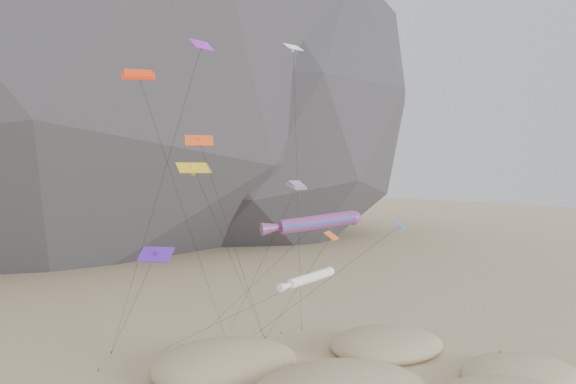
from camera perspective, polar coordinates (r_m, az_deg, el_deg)
name	(u,v)px	position (r m, az deg, el deg)	size (l,w,h in m)	color
kite_stakes	(211,345)	(59.28, -7.78, -15.16)	(22.75, 6.06, 0.30)	#3F2D1E
rainbow_tube_kite	(314,223)	(48.31, 2.69, -3.12)	(8.86, 17.39, 14.33)	red
white_tube_kite	(308,279)	(44.36, 2.07, -8.79)	(8.01, 18.58, 9.96)	white
orange_parafoil	(140,79)	(47.33, -14.84, 11.04)	(12.92, 7.64, 25.93)	#FF330D
multi_parafoil	(296,187)	(51.66, 0.86, 0.49)	(2.59, 13.54, 16.90)	#FC1A31
delta_kites	(243,169)	(44.75, -4.57, 2.30)	(25.52, 21.40, 29.83)	white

